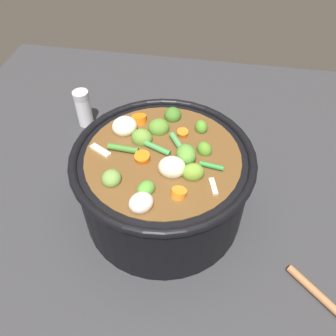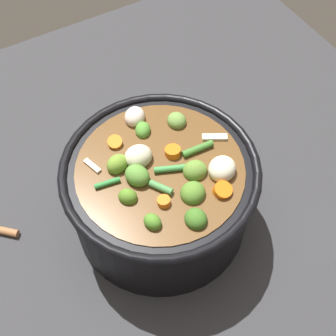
# 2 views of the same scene
# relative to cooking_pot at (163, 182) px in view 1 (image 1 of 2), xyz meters

# --- Properties ---
(ground_plane) EXTENTS (1.10, 1.10, 0.00)m
(ground_plane) POSITION_rel_cooking_pot_xyz_m (-0.00, 0.00, -0.08)
(ground_plane) COLOR #2D2D30
(cooking_pot) EXTENTS (0.30, 0.30, 0.17)m
(cooking_pot) POSITION_rel_cooking_pot_xyz_m (0.00, 0.00, 0.00)
(cooking_pot) COLOR black
(cooking_pot) RESTS_ON ground_plane
(salt_shaker) EXTENTS (0.04, 0.04, 0.09)m
(salt_shaker) POSITION_rel_cooking_pot_xyz_m (0.23, -0.22, -0.03)
(salt_shaker) COLOR silver
(salt_shaker) RESTS_ON ground_plane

